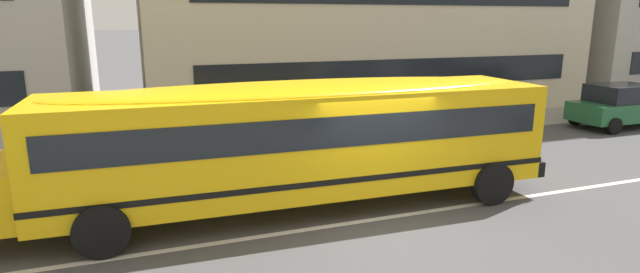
{
  "coord_description": "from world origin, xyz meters",
  "views": [
    {
      "loc": [
        -4.44,
        -8.67,
        4.03
      ],
      "look_at": [
        -1.01,
        0.61,
        1.71
      ],
      "focal_mm": 28.11,
      "sensor_mm": 36.0,
      "label": 1
    }
  ],
  "objects": [
    {
      "name": "lane_centreline",
      "position": [
        0.0,
        0.0,
        0.0
      ],
      "size": [
        110.0,
        0.16,
        0.01
      ],
      "primitive_type": "cube",
      "color": "silver",
      "rests_on": "ground_plane"
    },
    {
      "name": "school_bus",
      "position": [
        -1.4,
        1.23,
        1.64
      ],
      "size": [
        12.39,
        3.12,
        2.76
      ],
      "rotation": [
        0.0,
        0.0,
        3.12
      ],
      "color": "yellow",
      "rests_on": "ground_plane"
    },
    {
      "name": "sidewalk_far",
      "position": [
        0.0,
        7.67,
        0.01
      ],
      "size": [
        120.0,
        3.0,
        0.01
      ],
      "primitive_type": "cube",
      "color": "gray",
      "rests_on": "ground_plane"
    },
    {
      "name": "parked_car_green_beside_sign",
      "position": [
        12.75,
        4.94,
        0.84
      ],
      "size": [
        3.9,
        1.88,
        1.64
      ],
      "rotation": [
        0.0,
        0.0,
        -0.0
      ],
      "color": "#236038",
      "rests_on": "ground_plane"
    },
    {
      "name": "ground_plane",
      "position": [
        0.0,
        0.0,
        0.0
      ],
      "size": [
        400.0,
        400.0,
        0.0
      ],
      "primitive_type": "plane",
      "color": "#4C4C4F"
    }
  ]
}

